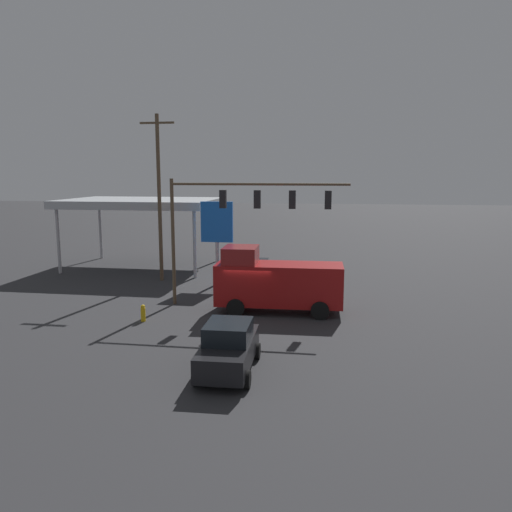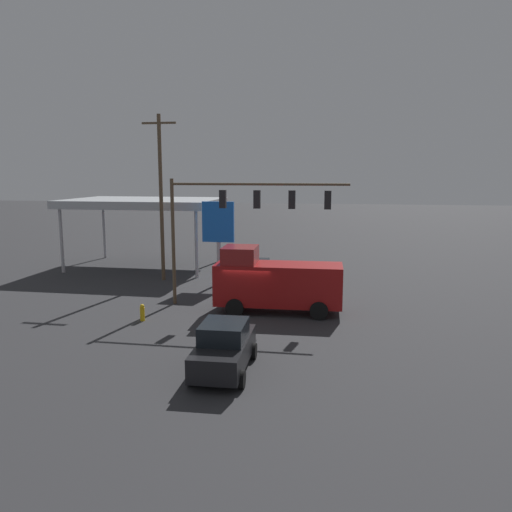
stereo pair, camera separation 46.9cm
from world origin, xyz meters
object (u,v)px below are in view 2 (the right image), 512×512
at_px(sedan_waiting, 256,275).
at_px(fire_hydrant, 142,312).
at_px(traffic_signal_assembly, 242,209).
at_px(utility_pole, 161,195).
at_px(price_sign, 218,226).
at_px(delivery_truck, 275,282).
at_px(sedan_far, 224,347).

xyz_separation_m(sedan_waiting, fire_hydrant, (4.52, 8.00, -0.51)).
relative_size(traffic_signal_assembly, utility_pole, 0.87).
bearing_deg(sedan_waiting, price_sign, -115.08).
bearing_deg(price_sign, delivery_truck, 126.83).
relative_size(delivery_truck, sedan_waiting, 1.52).
distance_m(price_sign, sedan_waiting, 4.24).
xyz_separation_m(traffic_signal_assembly, utility_pole, (6.92, -6.08, 0.49)).
distance_m(traffic_signal_assembly, price_sign, 6.26).
bearing_deg(traffic_signal_assembly, fire_hydrant, 38.97).
bearing_deg(sedan_waiting, utility_pole, -107.73).
relative_size(sedan_far, fire_hydrant, 5.05).
xyz_separation_m(price_sign, delivery_truck, (-4.71, 6.29, -2.31)).
bearing_deg(utility_pole, fire_hydrant, 104.03).
distance_m(sedan_far, fire_hydrant, 8.08).
bearing_deg(fire_hydrant, price_sign, -101.10).
distance_m(sedan_waiting, fire_hydrant, 9.20).
height_order(sedan_far, fire_hydrant, sedan_far).
xyz_separation_m(sedan_far, delivery_truck, (-0.82, -8.50, 0.74)).
distance_m(delivery_truck, sedan_waiting, 5.64).
relative_size(sedan_far, sedan_waiting, 0.99).
xyz_separation_m(utility_pole, price_sign, (-4.21, 0.65, -2.01)).
height_order(delivery_truck, sedan_waiting, delivery_truck).
height_order(traffic_signal_assembly, fire_hydrant, traffic_signal_assembly).
bearing_deg(price_sign, traffic_signal_assembly, 116.52).
bearing_deg(fire_hydrant, traffic_signal_assembly, -141.03).
height_order(utility_pole, sedan_waiting, utility_pole).
bearing_deg(sedan_far, delivery_truck, 172.94).
relative_size(price_sign, fire_hydrant, 6.40).
bearing_deg(delivery_truck, price_sign, -54.92).
distance_m(traffic_signal_assembly, delivery_truck, 4.41).
bearing_deg(traffic_signal_assembly, utility_pole, -41.32).
bearing_deg(delivery_truck, fire_hydrant, 21.35).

